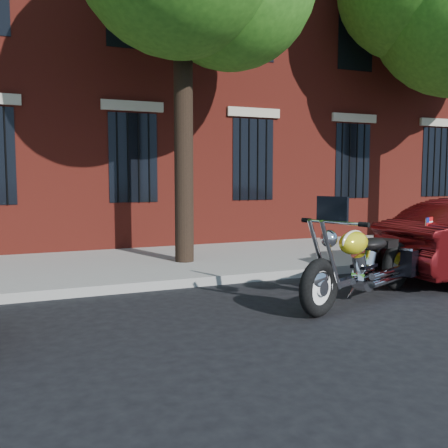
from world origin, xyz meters
name	(u,v)px	position (x,y,z in m)	size (l,w,h in m)	color
ground	(215,308)	(0.00, 0.00, 0.00)	(120.00, 120.00, 0.00)	black
curb	(184,282)	(0.00, 1.38, 0.07)	(40.00, 0.16, 0.15)	gray
sidewalk	(155,264)	(0.00, 3.26, 0.07)	(40.00, 3.60, 0.15)	gray
building	(97,40)	(0.00, 10.06, 6.00)	(26.00, 10.08, 12.00)	maroon
motorcycle	(368,265)	(2.17, -0.46, 0.52)	(2.95, 1.57, 1.52)	black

